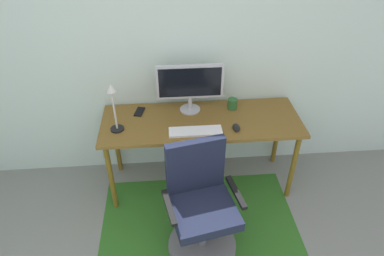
{
  "coord_description": "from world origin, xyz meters",
  "views": [
    {
      "loc": [
        0.13,
        -0.55,
        2.38
      ],
      "look_at": [
        0.31,
        1.58,
        0.83
      ],
      "focal_mm": 32.11,
      "sensor_mm": 36.0,
      "label": 1
    }
  ],
  "objects_px": {
    "keyboard": "(196,131)",
    "cell_phone": "(140,112)",
    "monitor": "(190,84)",
    "desk_lamp": "(113,103)",
    "computer_mouse": "(236,127)",
    "office_chair": "(201,211)",
    "desk": "(201,126)",
    "coffee_cup": "(232,104)"
  },
  "relations": [
    {
      "from": "desk",
      "to": "monitor",
      "type": "distance_m",
      "value": 0.38
    },
    {
      "from": "keyboard",
      "to": "cell_phone",
      "type": "bearing_deg",
      "value": 144.06
    },
    {
      "from": "keyboard",
      "to": "coffee_cup",
      "type": "distance_m",
      "value": 0.49
    },
    {
      "from": "monitor",
      "to": "office_chair",
      "type": "xyz_separation_m",
      "value": [
        0.01,
        -0.85,
        -0.62
      ]
    },
    {
      "from": "monitor",
      "to": "cell_phone",
      "type": "distance_m",
      "value": 0.51
    },
    {
      "from": "computer_mouse",
      "to": "cell_phone",
      "type": "xyz_separation_m",
      "value": [
        -0.8,
        0.32,
        -0.01
      ]
    },
    {
      "from": "desk",
      "to": "coffee_cup",
      "type": "bearing_deg",
      "value": 27.97
    },
    {
      "from": "cell_phone",
      "to": "office_chair",
      "type": "relative_size",
      "value": 0.15
    },
    {
      "from": "coffee_cup",
      "to": "desk_lamp",
      "type": "xyz_separation_m",
      "value": [
        -0.99,
        -0.24,
        0.21
      ]
    },
    {
      "from": "office_chair",
      "to": "desk_lamp",
      "type": "bearing_deg",
      "value": 124.41
    },
    {
      "from": "desk",
      "to": "desk_lamp",
      "type": "xyz_separation_m",
      "value": [
        -0.7,
        -0.08,
        0.33
      ]
    },
    {
      "from": "keyboard",
      "to": "computer_mouse",
      "type": "bearing_deg",
      "value": 2.8
    },
    {
      "from": "computer_mouse",
      "to": "office_chair",
      "type": "distance_m",
      "value": 0.73
    },
    {
      "from": "coffee_cup",
      "to": "office_chair",
      "type": "bearing_deg",
      "value": -113.29
    },
    {
      "from": "coffee_cup",
      "to": "cell_phone",
      "type": "distance_m",
      "value": 0.82
    },
    {
      "from": "desk",
      "to": "coffee_cup",
      "type": "distance_m",
      "value": 0.35
    },
    {
      "from": "keyboard",
      "to": "desk_lamp",
      "type": "xyz_separation_m",
      "value": [
        -0.63,
        0.09,
        0.25
      ]
    },
    {
      "from": "keyboard",
      "to": "computer_mouse",
      "type": "relative_size",
      "value": 4.13
    },
    {
      "from": "keyboard",
      "to": "monitor",
      "type": "bearing_deg",
      "value": 93.18
    },
    {
      "from": "cell_phone",
      "to": "monitor",
      "type": "bearing_deg",
      "value": 12.73
    },
    {
      "from": "keyboard",
      "to": "computer_mouse",
      "type": "distance_m",
      "value": 0.34
    },
    {
      "from": "keyboard",
      "to": "coffee_cup",
      "type": "bearing_deg",
      "value": 42.58
    },
    {
      "from": "office_chair",
      "to": "keyboard",
      "type": "bearing_deg",
      "value": 77.68
    },
    {
      "from": "monitor",
      "to": "office_chair",
      "type": "distance_m",
      "value": 1.05
    },
    {
      "from": "coffee_cup",
      "to": "computer_mouse",
      "type": "bearing_deg",
      "value": -94.12
    },
    {
      "from": "keyboard",
      "to": "cell_phone",
      "type": "height_order",
      "value": "keyboard"
    },
    {
      "from": "monitor",
      "to": "desk_lamp",
      "type": "xyz_separation_m",
      "value": [
        -0.61,
        -0.24,
        -0.01
      ]
    },
    {
      "from": "computer_mouse",
      "to": "cell_phone",
      "type": "bearing_deg",
      "value": 158.21
    },
    {
      "from": "keyboard",
      "to": "coffee_cup",
      "type": "xyz_separation_m",
      "value": [
        0.36,
        0.33,
        0.04
      ]
    },
    {
      "from": "computer_mouse",
      "to": "coffee_cup",
      "type": "xyz_separation_m",
      "value": [
        0.02,
        0.31,
        0.03
      ]
    },
    {
      "from": "cell_phone",
      "to": "office_chair",
      "type": "xyz_separation_m",
      "value": [
        0.46,
        -0.85,
        -0.36
      ]
    },
    {
      "from": "desk",
      "to": "keyboard",
      "type": "bearing_deg",
      "value": -110.63
    },
    {
      "from": "desk_lamp",
      "to": "keyboard",
      "type": "bearing_deg",
      "value": -8.03
    },
    {
      "from": "keyboard",
      "to": "office_chair",
      "type": "relative_size",
      "value": 0.46
    },
    {
      "from": "monitor",
      "to": "computer_mouse",
      "type": "height_order",
      "value": "monitor"
    },
    {
      "from": "desk_lamp",
      "to": "office_chair",
      "type": "bearing_deg",
      "value": -43.81
    },
    {
      "from": "desk",
      "to": "office_chair",
      "type": "xyz_separation_m",
      "value": [
        -0.07,
        -0.69,
        -0.29
      ]
    },
    {
      "from": "monitor",
      "to": "desk_lamp",
      "type": "bearing_deg",
      "value": -158.34
    },
    {
      "from": "computer_mouse",
      "to": "cell_phone",
      "type": "height_order",
      "value": "computer_mouse"
    },
    {
      "from": "monitor",
      "to": "keyboard",
      "type": "relative_size",
      "value": 1.31
    },
    {
      "from": "computer_mouse",
      "to": "desk",
      "type": "bearing_deg",
      "value": 149.79
    },
    {
      "from": "monitor",
      "to": "desk_lamp",
      "type": "height_order",
      "value": "monitor"
    }
  ]
}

